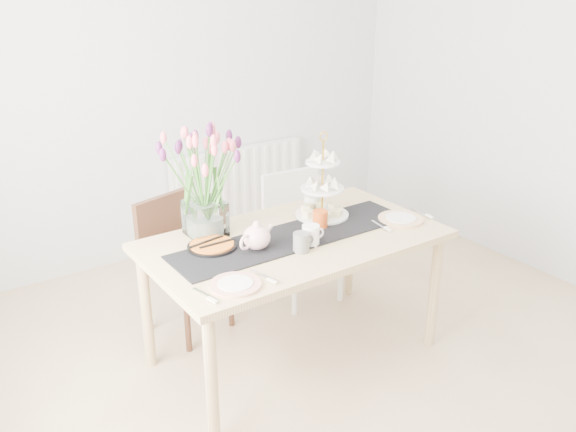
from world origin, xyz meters
TOP-DOWN VIEW (x-y plane):
  - room_shell at (0.00, 0.00)m, footprint 4.50×4.50m
  - radiator at (0.50, 2.19)m, footprint 1.20×0.08m
  - dining_table at (-0.14, 0.48)m, footprint 1.60×0.90m
  - chair_brown at (-0.53, 1.16)m, footprint 0.51×0.51m
  - chair_white at (0.32, 1.08)m, footprint 0.45×0.45m
  - table_runner at (-0.14, 0.48)m, footprint 1.40×0.35m
  - tulip_vase at (-0.52, 0.78)m, footprint 0.70×0.70m
  - cake_stand at (0.16, 0.62)m, footprint 0.31×0.31m
  - teapot at (-0.39, 0.45)m, footprint 0.27×0.24m
  - cream_jug at (0.18, 0.75)m, footprint 0.10×0.10m
  - tart_tin at (-0.58, 0.60)m, footprint 0.26×0.26m
  - mug_grey at (-0.22, 0.31)m, footprint 0.09×0.09m
  - mug_white at (-0.13, 0.35)m, footprint 0.10×0.10m
  - mug_orange at (0.05, 0.50)m, footprint 0.12×0.12m
  - plate_left at (-0.68, 0.18)m, footprint 0.29×0.29m
  - plate_right at (0.51, 0.33)m, footprint 0.30×0.30m

SIDE VIEW (x-z plane):
  - radiator at x=0.50m, z-range 0.15..0.75m
  - chair_brown at x=-0.53m, z-range 0.07..0.91m
  - chair_white at x=0.32m, z-range 0.07..0.92m
  - dining_table at x=-0.14m, z-range 0.30..1.05m
  - table_runner at x=-0.14m, z-range 0.75..0.76m
  - plate_left at x=-0.68m, z-range 0.75..0.76m
  - plate_right at x=0.51m, z-range 0.75..0.76m
  - tart_tin at x=-0.58m, z-range 0.75..0.78m
  - cream_jug at x=0.18m, z-range 0.75..0.84m
  - mug_orange at x=0.05m, z-range 0.75..0.85m
  - mug_grey at x=-0.22m, z-range 0.75..0.85m
  - mug_white at x=-0.13m, z-range 0.75..0.86m
  - teapot at x=-0.39m, z-range 0.75..0.90m
  - cake_stand at x=0.16m, z-range 0.65..1.11m
  - tulip_vase at x=-0.52m, z-range 0.84..1.44m
  - room_shell at x=0.00m, z-range -0.95..3.55m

